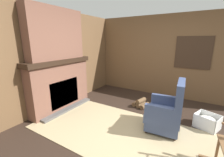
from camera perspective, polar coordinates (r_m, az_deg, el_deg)
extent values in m
plane|color=#2D2119|center=(3.14, 10.87, -19.86)|extent=(14.00, 14.00, 0.00)
cube|color=brown|center=(4.09, -21.54, 6.38)|extent=(0.06, 5.33, 2.50)
cube|color=brown|center=(4.95, 21.39, 7.64)|extent=(5.33, 0.06, 2.50)
cube|color=#382619|center=(4.83, 28.48, 8.64)|extent=(0.93, 0.02, 0.91)
cube|color=silver|center=(4.84, 28.48, 8.65)|extent=(0.89, 0.01, 0.87)
cube|color=#382619|center=(4.83, 28.47, 8.64)|extent=(0.02, 0.02, 0.87)
cube|color=#382619|center=(4.83, 28.47, 8.64)|extent=(0.89, 0.02, 0.02)
cube|color=brown|center=(4.08, -19.04, -2.91)|extent=(0.32, 1.68, 1.19)
cube|color=black|center=(4.03, -17.76, -5.12)|extent=(0.08, 0.88, 0.67)
cube|color=#565451|center=(4.11, -16.17, -11.02)|extent=(0.16, 1.51, 0.06)
cube|color=black|center=(3.94, -19.82, 6.15)|extent=(0.42, 1.78, 0.11)
cube|color=brown|center=(3.91, -20.65, 15.56)|extent=(0.28, 1.48, 1.19)
cube|color=tan|center=(3.09, 5.33, -20.16)|extent=(3.78, 1.76, 0.01)
cube|color=#3D4C75|center=(3.28, 18.78, -15.13)|extent=(0.65, 0.70, 0.24)
cube|color=#3D4C75|center=(3.21, 19.00, -12.79)|extent=(0.69, 0.74, 0.18)
cube|color=#3D4C75|center=(3.04, 24.43, -6.67)|extent=(0.18, 0.70, 0.62)
cube|color=#3D4C75|center=(2.86, 18.08, -11.93)|extent=(0.58, 0.14, 0.20)
cube|color=#3D4C75|center=(3.41, 19.62, -7.72)|extent=(0.58, 0.14, 0.20)
cylinder|color=#332319|center=(3.15, 12.99, -19.15)|extent=(0.05, 0.05, 0.06)
cylinder|color=#332319|center=(3.62, 15.12, -14.59)|extent=(0.05, 0.05, 0.06)
cylinder|color=#332319|center=(3.11, 22.70, -20.53)|extent=(0.05, 0.05, 0.06)
cylinder|color=#332319|center=(3.58, 23.38, -15.68)|extent=(0.05, 0.05, 0.06)
cylinder|color=brown|center=(2.84, 35.25, -20.93)|extent=(0.04, 0.04, 0.38)
cylinder|color=brown|center=(4.26, 9.52, -9.23)|extent=(0.20, 0.34, 0.12)
cylinder|color=brown|center=(4.19, 10.92, -9.67)|extent=(0.20, 0.34, 0.12)
cylinder|color=brown|center=(4.13, 12.38, -10.13)|extent=(0.20, 0.34, 0.12)
cylinder|color=brown|center=(4.15, 10.99, -8.34)|extent=(0.20, 0.34, 0.12)
cube|color=white|center=(3.80, 32.22, -15.42)|extent=(0.53, 0.50, 0.01)
cube|color=white|center=(3.69, 35.53, -14.40)|extent=(0.15, 0.35, 0.29)
cube|color=white|center=(3.79, 29.60, -12.73)|extent=(0.15, 0.35, 0.29)
cube|color=white|center=(3.89, 33.47, -12.61)|extent=(0.39, 0.17, 0.29)
cube|color=white|center=(3.58, 31.46, -14.61)|extent=(0.39, 0.17, 0.29)
ellipsoid|color=white|center=(3.73, 32.54, -13.37)|extent=(0.42, 0.40, 0.17)
ellipsoid|color=#99B29E|center=(3.62, -27.47, 6.42)|extent=(0.10, 0.10, 0.10)
cylinder|color=white|center=(3.61, -27.75, 8.74)|extent=(0.05, 0.05, 0.19)
cube|color=brown|center=(4.20, -16.31, 8.48)|extent=(0.15, 0.26, 0.12)
cube|color=silver|center=(4.14, -15.56, 8.54)|extent=(0.01, 0.04, 0.02)
cylinder|color=gold|center=(4.01, -19.67, 8.96)|extent=(0.07, 0.27, 0.26)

